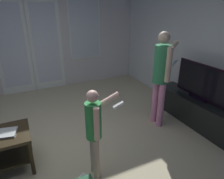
{
  "coord_description": "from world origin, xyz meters",
  "views": [
    {
      "loc": [
        -0.3,
        -2.44,
        1.97
      ],
      "look_at": [
        0.83,
        -0.07,
        0.87
      ],
      "focal_mm": 32.23,
      "sensor_mm": 36.0,
      "label": 1
    }
  ],
  "objects_px": {
    "tv_stand": "(196,111)",
    "person_adult": "(161,72)",
    "flat_screen_tv": "(201,82)",
    "person_child": "(95,127)",
    "laptop_closed": "(1,134)"
  },
  "relations": [
    {
      "from": "tv_stand",
      "to": "flat_screen_tv",
      "type": "xyz_separation_m",
      "value": [
        -0.0,
        0.0,
        0.55
      ]
    },
    {
      "from": "tv_stand",
      "to": "person_adult",
      "type": "relative_size",
      "value": 1.09
    },
    {
      "from": "laptop_closed",
      "to": "person_adult",
      "type": "bearing_deg",
      "value": 13.35
    },
    {
      "from": "tv_stand",
      "to": "person_adult",
      "type": "height_order",
      "value": "person_adult"
    },
    {
      "from": "flat_screen_tv",
      "to": "person_child",
      "type": "height_order",
      "value": "person_child"
    },
    {
      "from": "person_adult",
      "to": "person_child",
      "type": "bearing_deg",
      "value": -155.48
    },
    {
      "from": "person_child",
      "to": "laptop_closed",
      "type": "distance_m",
      "value": 1.17
    },
    {
      "from": "flat_screen_tv",
      "to": "laptop_closed",
      "type": "height_order",
      "value": "flat_screen_tv"
    },
    {
      "from": "tv_stand",
      "to": "person_child",
      "type": "bearing_deg",
      "value": -169.92
    },
    {
      "from": "person_child",
      "to": "person_adult",
      "type": "bearing_deg",
      "value": 24.52
    },
    {
      "from": "tv_stand",
      "to": "person_adult",
      "type": "bearing_deg",
      "value": 155.72
    },
    {
      "from": "person_adult",
      "to": "laptop_closed",
      "type": "xyz_separation_m",
      "value": [
        -2.42,
        -0.05,
        -0.44
      ]
    },
    {
      "from": "flat_screen_tv",
      "to": "person_child",
      "type": "xyz_separation_m",
      "value": [
        -2.05,
        -0.37,
        -0.09
      ]
    },
    {
      "from": "laptop_closed",
      "to": "tv_stand",
      "type": "bearing_deg",
      "value": 7.77
    },
    {
      "from": "person_adult",
      "to": "person_child",
      "type": "distance_m",
      "value": 1.59
    }
  ]
}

